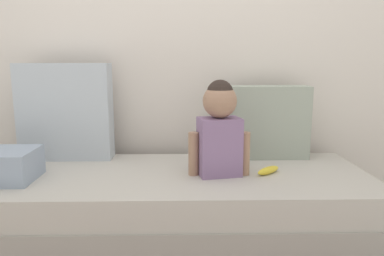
% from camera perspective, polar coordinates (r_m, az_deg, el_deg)
% --- Properties ---
extents(ground_plane, '(12.00, 12.00, 0.00)m').
position_cam_1_polar(ground_plane, '(2.17, -3.99, -17.04)').
color(ground_plane, '#B2ADA3').
extents(back_wall, '(5.49, 0.10, 2.46)m').
position_cam_1_polar(back_wall, '(2.49, -3.75, 15.70)').
color(back_wall, silver).
rests_on(back_wall, ground).
extents(couch, '(2.29, 0.84, 0.40)m').
position_cam_1_polar(couch, '(2.09, -4.06, -12.28)').
color(couch, '#9C978F').
rests_on(couch, ground).
extents(throw_pillow_left, '(0.56, 0.16, 0.59)m').
position_cam_1_polar(throw_pillow_left, '(2.38, -19.18, 2.42)').
color(throw_pillow_left, '#B2BCC6').
rests_on(throw_pillow_left, couch).
extents(throw_pillow_right, '(0.50, 0.16, 0.45)m').
position_cam_1_polar(throw_pillow_right, '(2.33, 11.82, 0.91)').
color(throw_pillow_right, '#99A393').
rests_on(throw_pillow_right, couch).
extents(toddler, '(0.33, 0.19, 0.51)m').
position_cam_1_polar(toddler, '(1.92, 4.33, 0.15)').
color(toddler, gray).
rests_on(toddler, couch).
extents(banana, '(0.16, 0.14, 0.04)m').
position_cam_1_polar(banana, '(2.03, 11.86, -6.50)').
color(banana, yellow).
rests_on(banana, couch).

